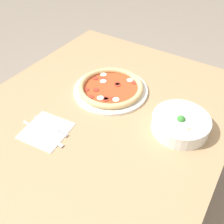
# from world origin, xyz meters

# --- Properties ---
(ground_plane) EXTENTS (8.00, 8.00, 0.00)m
(ground_plane) POSITION_xyz_m (0.00, 0.00, 0.00)
(ground_plane) COLOR gray
(dining_table) EXTENTS (1.19, 1.03, 0.72)m
(dining_table) POSITION_xyz_m (0.00, 0.00, 0.63)
(dining_table) COLOR tan
(dining_table) RESTS_ON ground_plane
(pizza) EXTENTS (0.34, 0.34, 0.04)m
(pizza) POSITION_xyz_m (-0.12, -0.04, 0.74)
(pizza) COLOR white
(pizza) RESTS_ON dining_table
(bowl) EXTENTS (0.22, 0.22, 0.08)m
(bowl) POSITION_xyz_m (-0.06, 0.32, 0.76)
(bowl) COLOR white
(bowl) RESTS_ON dining_table
(napkin) EXTENTS (0.18, 0.18, 0.00)m
(napkin) POSITION_xyz_m (0.23, -0.11, 0.72)
(napkin) COLOR white
(napkin) RESTS_ON dining_table
(fork) EXTENTS (0.02, 0.18, 0.00)m
(fork) POSITION_xyz_m (0.20, -0.12, 0.73)
(fork) COLOR silver
(fork) RESTS_ON napkin
(knife) EXTENTS (0.03, 0.22, 0.01)m
(knife) POSITION_xyz_m (0.25, -0.12, 0.73)
(knife) COLOR silver
(knife) RESTS_ON napkin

